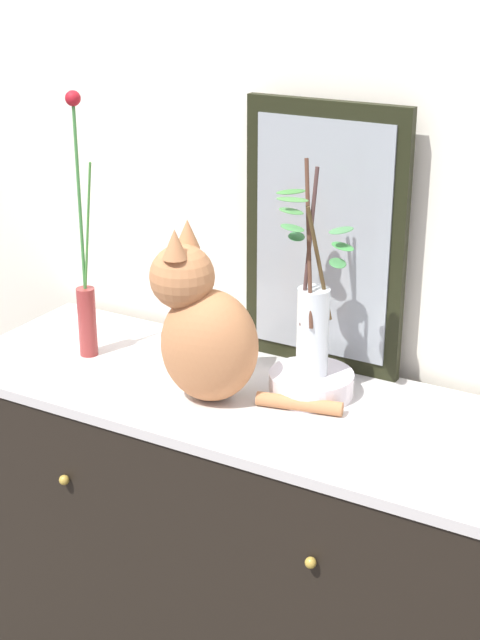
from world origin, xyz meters
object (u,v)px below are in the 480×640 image
Objects in this scene: bowl_porcelain at (311,383)px; vase_glass_clear at (312,317)px; mirror_leaning at (324,239)px; vase_slim_green at (87,291)px; cat_sitting at (204,329)px; sideboard at (240,548)px.

bowl_porcelain is 0.16m from vase_glass_clear.
mirror_leaning is at bearing 108.19° from vase_glass_clear.
vase_glass_clear is (0.58, 0.07, 0.02)m from vase_slim_green.
cat_sitting is at bearing -146.40° from vase_glass_clear.
vase_slim_green is at bearing -173.17° from bowl_porcelain.
mirror_leaning is at bearing 69.16° from sideboard.
sideboard is 0.79m from mirror_leaning.
mirror_leaning reaches higher than vase_glass_clear.
vase_slim_green reaches higher than sideboard.
sideboard is 0.64m from vase_glass_clear.
vase_glass_clear is at bearing 6.62° from vase_slim_green.
mirror_leaning is at bearing 63.78° from cat_sitting.
bowl_porcelain reaches higher than sideboard.
vase_glass_clear is (-0.00, -0.00, 0.16)m from bowl_porcelain.
mirror_leaning reaches higher than sideboard.
vase_slim_green is 0.60m from bowl_porcelain.
mirror_leaning is 1.31× the size of vase_glass_clear.
vase_glass_clear is (0.05, -0.16, -0.13)m from mirror_leaning.
mirror_leaning is 0.98× the size of vase_slim_green.
bowl_porcelain is (0.14, 0.07, 0.45)m from sideboard.
cat_sitting is at bearing -116.22° from mirror_leaning.
sideboard is at bearing -153.37° from vase_glass_clear.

